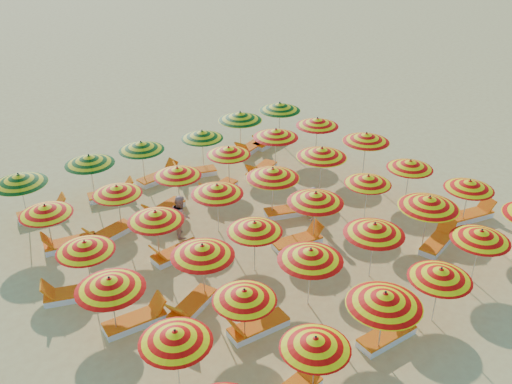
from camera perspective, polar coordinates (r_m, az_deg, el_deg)
ground at (r=19.67m, az=0.91°, el=-4.64°), size 120.00×120.00×0.00m
umbrella_1 at (r=13.47m, az=5.96°, el=-14.78°), size 2.17×2.17×1.78m
umbrella_2 at (r=14.56m, az=12.76°, el=-10.38°), size 2.50×2.50×2.03m
umbrella_3 at (r=16.09m, az=17.97°, el=-7.79°), size 2.25×2.25×1.83m
umbrella_4 at (r=18.07m, az=21.58°, el=-4.04°), size 2.03×2.03×1.86m
umbrella_6 at (r=13.59m, az=-8.08°, el=-14.11°), size 2.05×2.05×1.85m
umbrella_7 at (r=14.69m, az=-1.17°, el=-10.26°), size 2.19×2.19×1.78m
umbrella_8 at (r=15.90m, az=5.47°, el=-6.25°), size 1.88×1.88×1.97m
umbrella_9 at (r=17.32m, az=11.76°, el=-3.62°), size 2.08×2.08×1.96m
umbrella_10 at (r=18.96m, az=16.93°, el=-0.97°), size 2.41×2.41×2.07m
umbrella_11 at (r=20.98m, az=20.58°, el=0.68°), size 1.83×1.83×1.82m
umbrella_12 at (r=15.28m, az=-14.43°, el=-8.86°), size 2.38×2.38×1.95m
umbrella_13 at (r=16.11m, az=-5.39°, el=-5.82°), size 2.19×2.19×1.94m
umbrella_14 at (r=17.27m, az=-0.14°, el=-3.49°), size 2.23×2.23×1.82m
umbrella_15 at (r=18.65m, az=5.98°, el=-0.54°), size 2.39×2.39×1.99m
umbrella_16 at (r=20.45m, az=11.15°, el=1.22°), size 2.00×2.00×1.78m
umbrella_17 at (r=21.83m, az=15.16°, el=2.68°), size 2.15×2.15×1.82m
umbrella_18 at (r=17.13m, az=-16.74°, el=-5.22°), size 2.07×2.07×1.81m
umbrella_19 at (r=17.98m, az=-10.02°, el=-2.39°), size 1.80×1.80×1.88m
umbrella_20 at (r=19.25m, az=-3.91°, el=0.28°), size 2.00×2.00×1.90m
umbrella_21 at (r=20.05m, az=1.68°, el=1.91°), size 2.28×2.28×2.02m
umbrella_22 at (r=21.70m, az=6.59°, el=3.97°), size 2.39×2.39×2.05m
umbrella_23 at (r=23.36m, az=10.97°, el=5.39°), size 2.41×2.41×2.02m
umbrella_24 at (r=19.38m, az=-20.32°, el=-1.66°), size 1.88×1.88×1.81m
umbrella_25 at (r=19.92m, az=-13.75°, el=0.20°), size 2.10×2.10×1.80m
umbrella_26 at (r=20.71m, az=-7.87°, el=2.03°), size 2.16×2.16×1.83m
umbrella_27 at (r=22.18m, az=-2.77°, el=4.13°), size 2.16×2.16×1.83m
umbrella_28 at (r=23.44m, az=1.99°, el=5.89°), size 2.17×2.17×1.98m
umbrella_29 at (r=24.78m, az=6.15°, el=6.97°), size 2.18×2.18×1.96m
umbrella_30 at (r=21.31m, az=-22.61°, el=1.21°), size 2.44×2.44×2.00m
umbrella_31 at (r=22.06m, az=-16.34°, el=3.13°), size 2.39×2.39×1.96m
umbrella_32 at (r=22.87m, az=-11.41°, el=4.53°), size 2.02×2.02×1.90m
umbrella_33 at (r=23.69m, az=-5.42°, el=5.74°), size 1.96×1.96×1.85m
umbrella_34 at (r=25.06m, az=-1.60°, el=7.59°), size 2.07×2.07×2.05m
umbrella_35 at (r=26.27m, az=2.40°, el=8.53°), size 2.01×2.01×2.02m
lounger_2 at (r=16.06m, az=13.05°, el=-13.76°), size 1.77×0.71×0.69m
lounger_4 at (r=15.90m, az=0.11°, el=-13.34°), size 1.79×0.77×0.69m
lounger_5 at (r=20.15m, az=17.71°, el=-4.78°), size 1.82×0.97×0.69m
lounger_6 at (r=22.12m, az=20.73°, el=-2.16°), size 1.82×1.02×0.69m
lounger_7 at (r=16.44m, az=-11.88°, el=-12.44°), size 1.79×0.77×0.69m
lounger_8 at (r=16.66m, az=-6.48°, el=-11.26°), size 1.82×1.19×0.69m
lounger_9 at (r=19.30m, az=4.25°, el=-4.92°), size 1.82×0.93×0.69m
lounger_10 at (r=17.81m, az=-17.87°, el=-9.68°), size 1.82×1.20×0.69m
lounger_11 at (r=18.84m, az=-8.01°, el=-6.07°), size 1.76×0.65×0.69m
lounger_12 at (r=21.00m, az=3.33°, el=-1.87°), size 1.82×1.18×0.69m
lounger_13 at (r=20.12m, az=-18.18°, el=-4.92°), size 1.82×0.97×0.69m
lounger_14 at (r=20.25m, az=-14.53°, el=-4.09°), size 1.82×0.94×0.69m
lounger_15 at (r=21.27m, az=-9.22°, el=-1.79°), size 1.83×1.05×0.69m
lounger_16 at (r=22.46m, az=-3.79°, el=0.28°), size 1.82×1.00×0.69m
lounger_17 at (r=23.90m, az=0.51°, el=2.19°), size 1.82×1.17×0.69m
lounger_18 at (r=22.25m, az=-20.49°, el=-1.93°), size 1.81×0.88×0.69m
lounger_19 at (r=22.74m, az=-14.20°, el=-0.23°), size 1.83×1.04×0.69m
lounger_20 at (r=23.69m, az=-9.69°, el=1.50°), size 1.78×0.75×0.69m
lounger_21 at (r=23.87m, az=-6.18°, el=1.97°), size 1.83×1.13×0.69m
lounger_22 at (r=25.95m, az=-0.62°, el=4.41°), size 1.83×1.12×0.69m
lounger_23 at (r=26.61m, az=1.16°, el=5.04°), size 1.82×0.99×0.69m
beachgoer_a at (r=20.53m, az=5.57°, el=-1.15°), size 0.54×0.55×1.28m
beachgoer_b at (r=19.62m, az=-7.53°, el=-2.38°), size 0.81×0.90×1.53m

